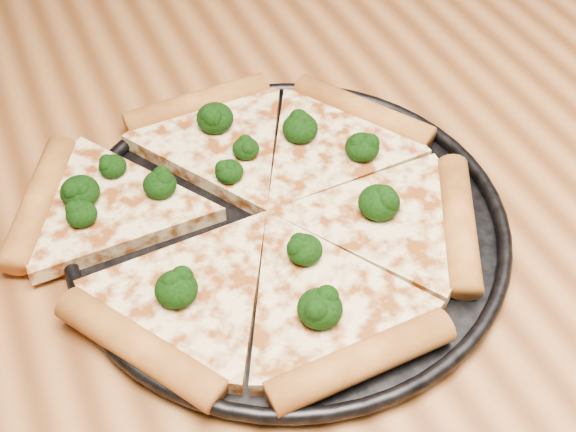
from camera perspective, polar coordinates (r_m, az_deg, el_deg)
name	(u,v)px	position (r m, az deg, el deg)	size (l,w,h in m)	color
dining_table	(362,242)	(0.69, 5.57, -1.97)	(1.20, 0.90, 0.75)	#9C5F30
pizza_pan	(288,224)	(0.57, 0.00, -0.58)	(0.33, 0.33, 0.02)	black
pizza	(260,213)	(0.56, -2.13, 0.26)	(0.36, 0.31, 0.02)	beige
broccoli_florets	(241,193)	(0.56, -3.54, 1.75)	(0.25, 0.24, 0.02)	black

